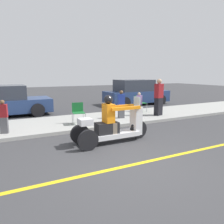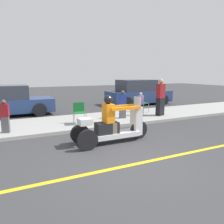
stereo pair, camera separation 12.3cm
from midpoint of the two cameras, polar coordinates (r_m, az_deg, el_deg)
ground_plane at (r=5.18m, az=5.91°, el=-13.59°), size 60.00×60.00×0.00m
lane_stripe at (r=5.34m, az=8.82°, el=-12.88°), size 24.00×0.12×0.01m
sidewalk_strip at (r=9.20m, az=-9.33°, el=-2.65°), size 28.00×2.80×0.12m
motorcycle_trike at (r=6.56m, az=0.61°, el=-3.66°), size 2.43×0.77×1.45m
spectator_with_child at (r=10.23m, az=7.81°, el=1.98°), size 0.27×0.18×1.08m
spectator_mid_group at (r=10.37m, az=12.87°, el=3.59°), size 0.46×0.35×1.70m
spectator_near_curb at (r=7.97m, az=-25.80°, el=-1.17°), size 0.29×0.22×1.11m
spectator_end_of_line at (r=9.55m, az=3.15°, el=1.88°), size 0.31×0.22×1.22m
folding_chair_set_back at (r=8.60m, az=-8.15°, el=0.32°), size 0.53×0.53×0.82m
folding_chair_curbside at (r=11.30m, az=8.04°, el=2.67°), size 0.47×0.47×0.82m
parked_car_lot_far at (r=14.67m, az=7.06°, el=4.96°), size 4.25×2.00×1.64m
parked_car_lot_left at (r=11.83m, az=-25.78°, el=2.48°), size 4.30×2.00×1.49m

